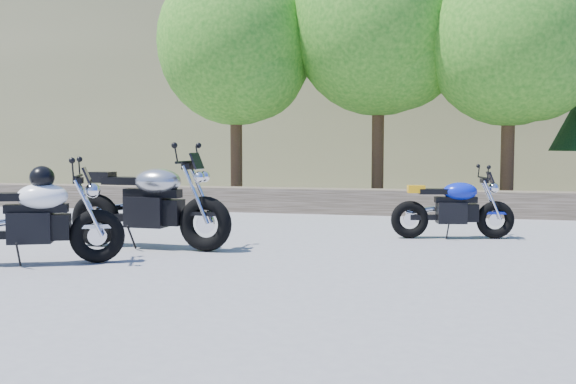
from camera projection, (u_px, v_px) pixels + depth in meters
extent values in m
plane|color=gray|center=(253.00, 259.00, 7.72)|extent=(90.00, 90.00, 0.00)
cube|color=#453D2E|center=(328.00, 201.00, 13.05)|extent=(22.00, 0.55, 0.50)
cube|color=olive|center=(456.00, 29.00, 33.71)|extent=(80.00, 30.00, 15.00)
cylinder|color=#382314|center=(236.00, 140.00, 15.17)|extent=(0.28, 0.28, 3.02)
sphere|color=#1D6516|center=(236.00, 43.00, 15.01)|extent=(3.67, 3.67, 3.67)
sphere|color=#1D6516|center=(253.00, 69.00, 14.65)|extent=(2.38, 2.38, 2.38)
cylinder|color=#382314|center=(378.00, 132.00, 14.81)|extent=(0.28, 0.28, 3.36)
sphere|color=#1D6516|center=(379.00, 22.00, 14.63)|extent=(4.08, 4.08, 4.08)
sphere|color=#1D6516|center=(400.00, 51.00, 14.27)|extent=(2.64, 2.64, 2.64)
cylinder|color=#382314|center=(508.00, 142.00, 13.61)|extent=(0.28, 0.28, 2.91)
sphere|color=#1D6516|center=(510.00, 38.00, 13.45)|extent=(3.54, 3.54, 3.54)
sphere|color=#1D6516|center=(537.00, 65.00, 13.09)|extent=(2.29, 2.29, 2.29)
torus|color=black|center=(205.00, 224.00, 8.29)|extent=(0.73, 0.22, 0.72)
torus|color=black|center=(96.00, 220.00, 8.75)|extent=(0.73, 0.22, 0.72)
cylinder|color=silver|center=(205.00, 224.00, 8.29)|extent=(0.25, 0.06, 0.25)
cylinder|color=silver|center=(96.00, 220.00, 8.75)|extent=(0.25, 0.06, 0.25)
cube|color=black|center=(147.00, 212.00, 8.52)|extent=(0.56, 0.37, 0.41)
cube|color=black|center=(152.00, 193.00, 8.48)|extent=(0.80, 0.22, 0.11)
ellipsoid|color=#ACACB1|center=(158.00, 181.00, 8.44)|extent=(0.67, 0.47, 0.34)
cube|color=black|center=(124.00, 181.00, 8.58)|extent=(0.58, 0.28, 0.10)
cube|color=black|center=(102.00, 177.00, 8.67)|extent=(0.33, 0.24, 0.15)
cylinder|color=black|center=(189.00, 162.00, 8.30)|extent=(0.08, 0.74, 0.04)
sphere|color=silver|center=(202.00, 177.00, 8.26)|extent=(0.20, 0.20, 0.20)
torus|color=black|center=(97.00, 236.00, 7.48)|extent=(0.64, 0.40, 0.63)
cylinder|color=silver|center=(97.00, 236.00, 7.48)|extent=(0.21, 0.12, 0.22)
cube|color=black|center=(31.00, 227.00, 7.33)|extent=(0.55, 0.46, 0.36)
cube|color=black|center=(37.00, 208.00, 7.33)|extent=(0.70, 0.43, 0.10)
ellipsoid|color=white|center=(43.00, 196.00, 7.33)|extent=(0.67, 0.58, 0.30)
cube|color=black|center=(2.00, 197.00, 7.25)|extent=(0.54, 0.40, 0.09)
cylinder|color=black|center=(78.00, 176.00, 7.39)|extent=(0.29, 0.61, 0.03)
sphere|color=silver|center=(93.00, 191.00, 7.43)|extent=(0.18, 0.18, 0.18)
ellipsoid|color=black|center=(42.00, 177.00, 7.32)|extent=(0.37, 0.38, 0.26)
torus|color=black|center=(495.00, 220.00, 9.45)|extent=(0.58, 0.25, 0.56)
torus|color=black|center=(410.00, 220.00, 9.48)|extent=(0.58, 0.25, 0.56)
cylinder|color=silver|center=(495.00, 220.00, 9.45)|extent=(0.20, 0.07, 0.19)
cylinder|color=silver|center=(410.00, 220.00, 9.48)|extent=(0.20, 0.07, 0.19)
cube|color=black|center=(451.00, 213.00, 9.46)|extent=(0.46, 0.34, 0.31)
cube|color=black|center=(456.00, 200.00, 9.44)|extent=(0.63, 0.26, 0.09)
ellipsoid|color=#0B1DB1|center=(460.00, 191.00, 9.43)|extent=(0.56, 0.43, 0.27)
cube|color=black|center=(434.00, 191.00, 9.44)|extent=(0.47, 0.28, 0.08)
cube|color=#EC9E0C|center=(416.00, 189.00, 9.45)|extent=(0.27, 0.22, 0.11)
cylinder|color=black|center=(484.00, 178.00, 9.41)|extent=(0.14, 0.57, 0.03)
sphere|color=silver|center=(494.00, 188.00, 9.41)|extent=(0.16, 0.16, 0.16)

